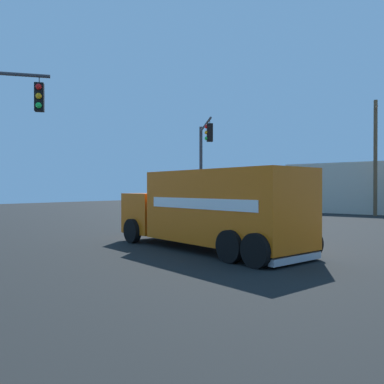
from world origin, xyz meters
The scene contains 4 objects.
ground_plane centered at (0.00, 0.00, 0.00)m, with size 100.00×100.00×0.00m, color black.
delivery_truck centered at (-1.17, -0.17, 1.51)m, with size 8.64×4.43×2.90m.
traffic_light_secondary centered at (-6.81, 7.15, 4.09)m, with size 3.29×3.57×6.19m.
utility_pole centered at (-0.70, 22.70, 4.89)m, with size 0.79×2.13×9.49m.
Camera 1 is at (7.11, -12.08, 2.26)m, focal length 37.02 mm.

